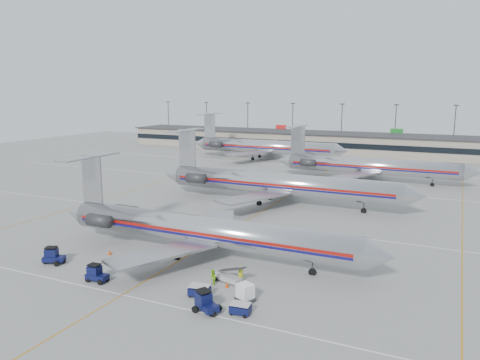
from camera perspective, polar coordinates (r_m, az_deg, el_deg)
The scene contains 19 objects.
ground at distance 62.18m, azimuth -3.57°, elevation -7.53°, with size 260.00×260.00×0.00m, color gray.
apron_markings at distance 70.71m, azimuth 0.33°, elevation -5.23°, with size 160.00×0.15×0.02m, color silver.
terminal at distance 153.25m, azimuth 14.30°, elevation 4.33°, with size 162.00×17.00×6.25m.
light_mast_row at distance 166.53m, azimuth 15.32°, elevation 6.64°, with size 163.60×0.40×15.28m.
jet_foreground at distance 56.13m, azimuth -4.92°, elevation -6.05°, with size 43.42×25.57×11.37m.
jet_second_row at distance 82.05m, azimuth 4.36°, elevation -0.40°, with size 47.94×28.23×12.55m.
jet_third_row at distance 106.12m, azimuth 15.22°, elevation 1.69°, with size 43.25×26.60×11.83m.
jet_back_row at distance 135.52m, azimuth 2.84°, elevation 4.11°, with size 47.60×29.28×13.02m.
tug_left at distance 58.46m, azimuth -21.85°, elevation -8.60°, with size 2.68×2.08×1.95m.
tug_center at distance 51.71m, azimuth -17.16°, elevation -10.87°, with size 2.35×1.27×1.87m.
tug_right at distance 43.37m, azimuth -4.24°, elevation -14.63°, with size 2.76×2.38×2.02m.
cart_inner at distance 46.46m, azimuth -4.96°, elevation -13.28°, with size 2.16×1.65×1.12m.
cart_outer at distance 43.00m, azimuth 0.05°, elevation -15.40°, with size 1.90×1.40×1.01m.
uld_container at distance 45.23m, azimuth 0.65°, elevation -13.56°, with size 2.04×1.91×1.72m.
belt_loader at distance 49.64m, azimuth -1.48°, elevation -11.70°, with size 3.90×1.93×1.99m.
ramp_worker_near at distance 49.41m, azimuth 0.10°, elevation -11.42°, with size 0.62×0.40×1.69m, color #CBDB14.
ramp_worker_far at distance 48.74m, azimuth -3.33°, elevation -11.78°, with size 0.80×0.63×1.65m, color #7DCA13.
cone_right at distance 48.40m, azimuth -1.61°, elevation -12.62°, with size 0.43×0.43×0.58m, color #CB3B06.
cone_left at distance 59.43m, azimuth -15.62°, elevation -8.46°, with size 0.49×0.49×0.67m, color #CB3B06.
Camera 1 is at (28.47, -51.71, 19.52)m, focal length 35.00 mm.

